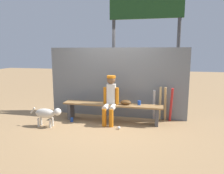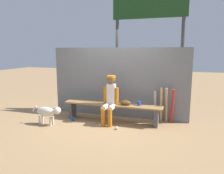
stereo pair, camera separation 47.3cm
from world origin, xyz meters
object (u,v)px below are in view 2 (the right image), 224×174
at_px(baseball, 117,128).
at_px(bat_aluminum_silver, 155,106).
at_px(baseball_glove, 125,103).
at_px(dog, 48,112).
at_px(cup_on_bench, 139,103).
at_px(scoreboard, 151,18).
at_px(bat_aluminum_red, 172,106).
at_px(bat_wood_natural, 161,105).
at_px(bat_wood_tan, 166,105).
at_px(dugout_bench, 112,108).
at_px(player_seated, 110,98).
at_px(cup_on_ground, 73,119).

bearing_deg(baseball, bat_aluminum_silver, 48.72).
bearing_deg(baseball_glove, dog, -158.33).
height_order(cup_on_bench, scoreboard, scoreboard).
distance_m(bat_aluminum_silver, bat_aluminum_red, 0.45).
xyz_separation_m(bat_wood_natural, bat_wood_tan, (0.14, -0.02, -0.00)).
relative_size(bat_aluminum_silver, bat_aluminum_red, 0.92).
height_order(dugout_bench, player_seated, player_seated).
bearing_deg(bat_wood_tan, cup_on_bench, -153.37).
bearing_deg(player_seated, bat_aluminum_silver, 24.59).
distance_m(bat_wood_tan, baseball, 1.46).
bearing_deg(bat_wood_natural, baseball_glove, -155.27).
height_order(player_seated, dog, player_seated).
bearing_deg(bat_wood_tan, player_seated, -160.62).
bearing_deg(bat_aluminum_red, baseball_glove, -164.19).
bearing_deg(bat_aluminum_red, cup_on_bench, -160.90).
distance_m(cup_on_ground, scoreboard, 3.60).
relative_size(bat_wood_natural, cup_on_ground, 8.52).
height_order(bat_aluminum_silver, scoreboard, scoreboard).
height_order(bat_aluminum_red, baseball, bat_aluminum_red).
relative_size(bat_aluminum_silver, baseball, 11.52).
relative_size(bat_aluminum_silver, cup_on_bench, 7.75).
bearing_deg(player_seated, baseball_glove, 16.17).
relative_size(cup_on_bench, dog, 0.13).
distance_m(bat_aluminum_red, cup_on_ground, 2.65).
relative_size(player_seated, cup_on_ground, 11.25).
relative_size(dugout_bench, bat_wood_tan, 2.81).
distance_m(bat_wood_tan, dog, 3.05).
bearing_deg(cup_on_ground, bat_wood_tan, 14.66).
xyz_separation_m(player_seated, bat_aluminum_red, (1.54, 0.44, -0.21)).
height_order(baseball_glove, cup_on_ground, baseball_glove).
xyz_separation_m(dugout_bench, player_seated, (-0.02, -0.11, 0.29)).
relative_size(player_seated, bat_wood_natural, 1.32).
bearing_deg(baseball, cup_on_bench, 52.75).
relative_size(baseball_glove, scoreboard, 0.07).
distance_m(baseball, scoreboard, 3.28).
xyz_separation_m(baseball_glove, cup_on_ground, (-1.40, -0.25, -0.49)).
bearing_deg(scoreboard, player_seated, -121.42).
distance_m(dugout_bench, bat_wood_tan, 1.42).
distance_m(bat_aluminum_silver, cup_on_ground, 2.24).
bearing_deg(baseball_glove, bat_wood_natural, 24.73).
height_order(baseball, cup_on_bench, cup_on_bench).
bearing_deg(cup_on_ground, bat_wood_natural, 16.03).
bearing_deg(bat_aluminum_silver, cup_on_ground, -163.09).
xyz_separation_m(baseball_glove, dog, (-1.84, -0.73, -0.21)).
bearing_deg(cup_on_ground, bat_aluminum_silver, 16.91).
relative_size(bat_aluminum_silver, scoreboard, 0.22).
distance_m(baseball_glove, bat_aluminum_red, 1.20).
bearing_deg(bat_wood_natural, cup_on_bench, -145.98).
bearing_deg(player_seated, bat_wood_natural, 22.20).
relative_size(bat_wood_tan, scoreboard, 0.24).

